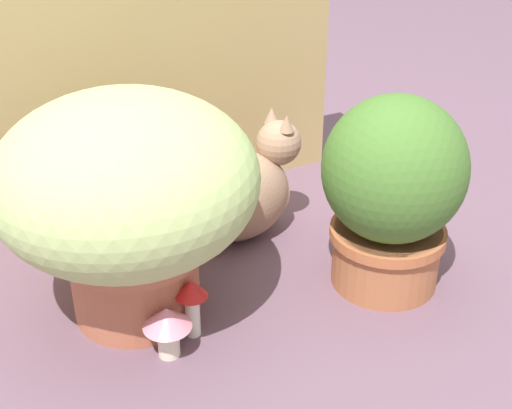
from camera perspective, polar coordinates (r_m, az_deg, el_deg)
name	(u,v)px	position (r m, az deg, el deg)	size (l,w,h in m)	color
ground_plane	(224,289)	(1.59, -2.58, -6.78)	(6.00, 6.00, 0.00)	#664A5A
cardboard_backdrop	(123,76)	(1.80, -10.61, 10.12)	(1.17, 0.03, 0.71)	tan
grass_planter	(127,192)	(1.40, -10.29, 0.97)	(0.52, 0.52, 0.48)	#AE6145
leafy_planter	(392,190)	(1.52, 10.87, 1.18)	(0.30, 0.30, 0.44)	#AD653F
cat	(246,191)	(1.72, -0.78, 1.10)	(0.39, 0.20, 0.32)	tan
mushroom_ornament_pink	(167,323)	(1.38, -7.13, -9.42)	(0.09, 0.09, 0.11)	beige
mushroom_ornament_red	(192,298)	(1.41, -5.18, -7.46)	(0.07, 0.07, 0.13)	silver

